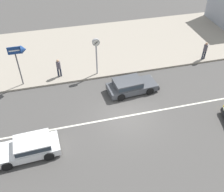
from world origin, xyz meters
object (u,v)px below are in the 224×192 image
Objects in this scene: hatchback_dark_grey_2 at (130,85)px; street_clock at (96,49)px; arrow_signboard at (22,52)px; pedestrian_far_end at (205,49)px; pedestrian_by_shop at (59,67)px; hatchback_white_1 at (29,147)px.

hatchback_dark_grey_2 is 1.24× the size of street_clock.
street_clock is at bearing 0.10° from arrow_signboard.
pedestrian_by_shop is at bearing 177.78° from pedestrian_far_end.
hatchback_white_1 is 16.78m from pedestrian_far_end.
street_clock is at bearing 125.80° from hatchback_dark_grey_2.
hatchback_dark_grey_2 is at bearing -54.20° from street_clock.
pedestrian_by_shop reaches higher than hatchback_dark_grey_2.
hatchback_dark_grey_2 is 2.41× the size of pedestrian_far_end.
street_clock is at bearing -7.05° from pedestrian_by_shop.
hatchback_dark_grey_2 is 3.94m from street_clock.
hatchback_dark_grey_2 is at bearing -32.00° from pedestrian_by_shop.
hatchback_dark_grey_2 is at bearing 29.03° from hatchback_white_1.
arrow_signboard is 2.05× the size of pedestrian_far_end.
pedestrian_by_shop reaches higher than hatchback_white_1.
street_clock reaches higher than pedestrian_far_end.
pedestrian_far_end reaches higher than pedestrian_by_shop.
pedestrian_far_end is (7.72, 2.68, 0.52)m from hatchback_dark_grey_2.
arrow_signboard is at bearing -179.90° from street_clock.
arrow_signboard is at bearing 159.75° from hatchback_dark_grey_2.
pedestrian_far_end reaches higher than hatchback_white_1.
arrow_signboard is (-5.53, -0.01, 0.48)m from street_clock.
hatchback_white_1 is at bearing -128.47° from street_clock.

